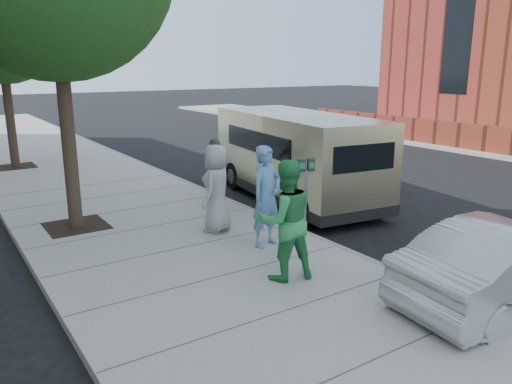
% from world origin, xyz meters
% --- Properties ---
extents(ground, '(120.00, 120.00, 0.00)m').
position_xyz_m(ground, '(0.00, 0.00, 0.00)').
color(ground, black).
rests_on(ground, ground).
extents(sidewalk, '(5.00, 60.00, 0.15)m').
position_xyz_m(sidewalk, '(-1.00, 0.00, 0.07)').
color(sidewalk, gray).
rests_on(sidewalk, ground).
extents(curb_face, '(0.12, 60.00, 0.16)m').
position_xyz_m(curb_face, '(1.44, 0.00, 0.07)').
color(curb_face, gray).
rests_on(curb_face, ground).
extents(parking_meter, '(0.34, 0.21, 1.55)m').
position_xyz_m(parking_meter, '(1.25, -0.76, 1.27)').
color(parking_meter, gray).
rests_on(parking_meter, sidewalk).
extents(van, '(2.76, 6.23, 2.24)m').
position_xyz_m(van, '(3.11, 2.00, 1.18)').
color(van, beige).
rests_on(van, ground).
extents(person_officer, '(0.77, 0.59, 1.87)m').
position_xyz_m(person_officer, '(0.35, -0.73, 1.08)').
color(person_officer, '#598BBD').
rests_on(person_officer, sidewalk).
extents(person_green_shirt, '(1.05, 0.90, 1.90)m').
position_xyz_m(person_green_shirt, '(-0.26, -2.11, 1.10)').
color(person_green_shirt, green).
rests_on(person_green_shirt, sidewalk).
extents(person_gray_shirt, '(1.02, 0.97, 1.76)m').
position_xyz_m(person_gray_shirt, '(0.02, 0.53, 1.03)').
color(person_gray_shirt, '#A8A9AB').
rests_on(person_gray_shirt, sidewalk).
extents(person_striped_polo, '(0.96, 0.93, 1.61)m').
position_xyz_m(person_striped_polo, '(1.02, 2.35, 0.95)').
color(person_striped_polo, gray).
rests_on(person_striped_polo, sidewalk).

